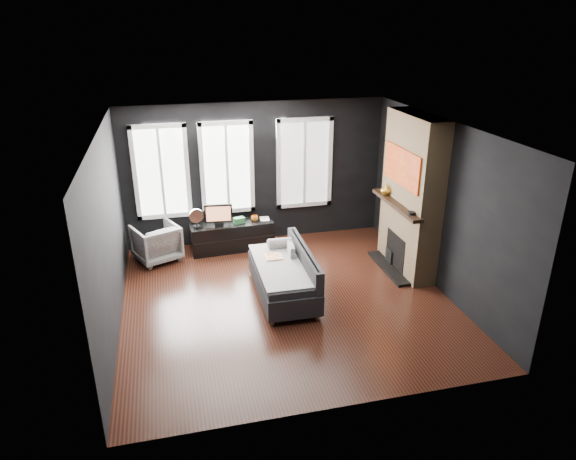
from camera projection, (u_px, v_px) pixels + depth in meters
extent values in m
plane|color=black|center=(286.00, 299.00, 8.07)|extent=(5.00, 5.00, 0.00)
plane|color=white|center=(286.00, 128.00, 7.04)|extent=(5.00, 5.00, 0.00)
cube|color=black|center=(256.00, 173.00, 9.80)|extent=(5.00, 0.02, 2.70)
cube|color=black|center=(109.00, 235.00, 7.01)|extent=(0.02, 5.00, 2.70)
cube|color=black|center=(440.00, 206.00, 8.10)|extent=(0.02, 5.00, 2.70)
cube|color=gray|center=(291.00, 254.00, 8.30)|extent=(0.10, 0.32, 0.32)
imported|color=white|center=(156.00, 241.00, 9.25)|extent=(0.94, 0.92, 0.75)
imported|color=#CB6718|center=(255.00, 218.00, 9.71)|extent=(0.16, 0.15, 0.13)
imported|color=#C3B899|center=(260.00, 214.00, 9.75)|extent=(0.17, 0.04, 0.24)
cube|color=#2D703E|center=(239.00, 220.00, 9.62)|extent=(0.22, 0.17, 0.11)
imported|color=gold|center=(386.00, 189.00, 8.95)|extent=(0.23, 0.24, 0.19)
cylinder|color=black|center=(412.00, 213.00, 8.08)|extent=(0.16, 0.16, 0.04)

